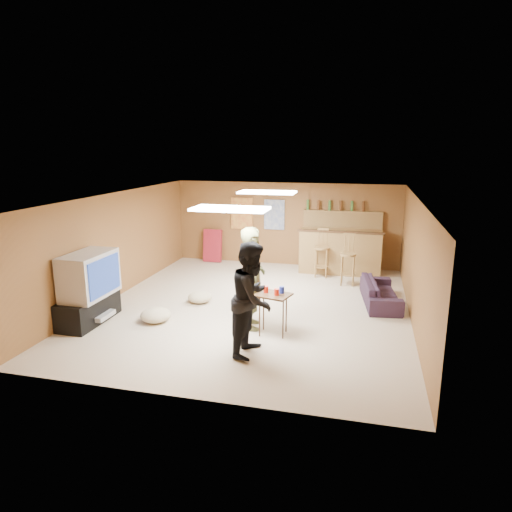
% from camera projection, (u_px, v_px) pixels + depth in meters
% --- Properties ---
extents(ground, '(7.00, 7.00, 0.00)m').
position_uv_depth(ground, '(254.00, 307.00, 9.13)').
color(ground, '#BDA990').
rests_on(ground, ground).
extents(ceiling, '(6.00, 7.00, 0.02)m').
position_uv_depth(ceiling, '(253.00, 197.00, 8.62)').
color(ceiling, silver).
rests_on(ceiling, ground).
extents(wall_back, '(6.00, 0.02, 2.20)m').
position_uv_depth(wall_back, '(286.00, 224.00, 12.18)').
color(wall_back, brown).
rests_on(wall_back, ground).
extents(wall_front, '(6.00, 0.02, 2.20)m').
position_uv_depth(wall_front, '(184.00, 317.00, 5.57)').
color(wall_front, brown).
rests_on(wall_front, ground).
extents(wall_left, '(0.02, 7.00, 2.20)m').
position_uv_depth(wall_left, '(115.00, 246.00, 9.57)').
color(wall_left, brown).
rests_on(wall_left, ground).
extents(wall_right, '(0.02, 7.00, 2.20)m').
position_uv_depth(wall_right, '(415.00, 263.00, 8.18)').
color(wall_right, brown).
rests_on(wall_right, ground).
extents(tv_stand, '(0.55, 1.30, 0.50)m').
position_uv_depth(tv_stand, '(89.00, 309.00, 8.29)').
color(tv_stand, black).
rests_on(tv_stand, ground).
extents(dvd_box, '(0.35, 0.50, 0.08)m').
position_uv_depth(dvd_box, '(100.00, 315.00, 8.27)').
color(dvd_box, '#B2B2B7').
rests_on(dvd_box, tv_stand).
extents(tv_body, '(0.60, 1.10, 0.80)m').
position_uv_depth(tv_body, '(89.00, 275.00, 8.12)').
color(tv_body, '#B2B2B7').
rests_on(tv_body, tv_stand).
extents(tv_screen, '(0.02, 0.95, 0.65)m').
position_uv_depth(tv_screen, '(105.00, 276.00, 8.05)').
color(tv_screen, navy).
rests_on(tv_screen, tv_body).
extents(bar_counter, '(2.00, 0.60, 1.10)m').
position_uv_depth(bar_counter, '(340.00, 252.00, 11.44)').
color(bar_counter, olive).
rests_on(bar_counter, ground).
extents(bar_lip, '(2.10, 0.12, 0.05)m').
position_uv_depth(bar_lip, '(340.00, 232.00, 11.07)').
color(bar_lip, '#3A2312').
rests_on(bar_lip, bar_counter).
extents(bar_shelf, '(2.00, 0.18, 0.05)m').
position_uv_depth(bar_shelf, '(343.00, 212.00, 11.64)').
color(bar_shelf, olive).
rests_on(bar_shelf, bar_backing).
extents(bar_backing, '(2.00, 0.14, 0.60)m').
position_uv_depth(bar_backing, '(342.00, 223.00, 11.73)').
color(bar_backing, olive).
rests_on(bar_backing, bar_counter).
extents(poster_left, '(0.60, 0.03, 0.85)m').
position_uv_depth(poster_left, '(242.00, 213.00, 12.36)').
color(poster_left, '#BF3F26').
rests_on(poster_left, wall_back).
extents(poster_right, '(0.55, 0.03, 0.80)m').
position_uv_depth(poster_right, '(274.00, 215.00, 12.15)').
color(poster_right, '#334C99').
rests_on(poster_right, wall_back).
extents(folding_chair_stack, '(0.50, 0.26, 0.91)m').
position_uv_depth(folding_chair_stack, '(213.00, 246.00, 12.61)').
color(folding_chair_stack, maroon).
rests_on(folding_chair_stack, ground).
extents(ceiling_panel_front, '(1.20, 0.60, 0.04)m').
position_uv_depth(ceiling_panel_front, '(230.00, 209.00, 7.21)').
color(ceiling_panel_front, white).
rests_on(ceiling_panel_front, ceiling).
extents(ceiling_panel_back, '(1.20, 0.60, 0.04)m').
position_uv_depth(ceiling_panel_back, '(267.00, 192.00, 9.75)').
color(ceiling_panel_back, white).
rests_on(ceiling_panel_back, ceiling).
extents(person_olive, '(0.61, 0.76, 1.81)m').
position_uv_depth(person_olive, '(253.00, 278.00, 7.92)').
color(person_olive, brown).
rests_on(person_olive, ground).
extents(person_black, '(0.75, 0.92, 1.76)m').
position_uv_depth(person_black, '(253.00, 299.00, 6.92)').
color(person_black, black).
rests_on(person_black, ground).
extents(sofa, '(0.86, 1.73, 0.49)m').
position_uv_depth(sofa, '(381.00, 292.00, 9.27)').
color(sofa, black).
rests_on(sofa, ground).
extents(tray_table, '(0.65, 0.57, 0.72)m').
position_uv_depth(tray_table, '(273.00, 314.00, 7.73)').
color(tray_table, '#3A2312').
rests_on(tray_table, ground).
extents(cup_red_near, '(0.08, 0.08, 0.11)m').
position_uv_depth(cup_red_near, '(266.00, 289.00, 7.71)').
color(cup_red_near, red).
rests_on(cup_red_near, tray_table).
extents(cup_red_far, '(0.09, 0.09, 0.11)m').
position_uv_depth(cup_red_far, '(277.00, 292.00, 7.57)').
color(cup_red_far, red).
rests_on(cup_red_far, tray_table).
extents(cup_blue, '(0.11, 0.11, 0.12)m').
position_uv_depth(cup_blue, '(282.00, 290.00, 7.68)').
color(cup_blue, '#16269A').
rests_on(cup_blue, tray_table).
extents(bar_stool_left, '(0.43, 0.43, 1.14)m').
position_uv_depth(bar_stool_left, '(322.00, 254.00, 11.11)').
color(bar_stool_left, olive).
rests_on(bar_stool_left, ground).
extents(bar_stool_right, '(0.45, 0.45, 1.28)m').
position_uv_depth(bar_stool_right, '(348.00, 258.00, 10.43)').
color(bar_stool_right, olive).
rests_on(bar_stool_right, ground).
extents(cushion_near_tv, '(0.67, 0.67, 0.25)m').
position_uv_depth(cushion_near_tv, '(156.00, 315.00, 8.35)').
color(cushion_near_tv, tan).
rests_on(cushion_near_tv, ground).
extents(cushion_mid, '(0.53, 0.53, 0.22)m').
position_uv_depth(cushion_mid, '(200.00, 297.00, 9.38)').
color(cushion_mid, tan).
rests_on(cushion_mid, ground).
extents(cushion_far, '(0.47, 0.47, 0.20)m').
position_uv_depth(cushion_far, '(153.00, 315.00, 8.40)').
color(cushion_far, tan).
rests_on(cushion_far, ground).
extents(bottle_row, '(1.48, 0.08, 0.26)m').
position_uv_depth(bottle_row, '(335.00, 205.00, 11.63)').
color(bottle_row, '#3F7233').
rests_on(bottle_row, bar_shelf).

